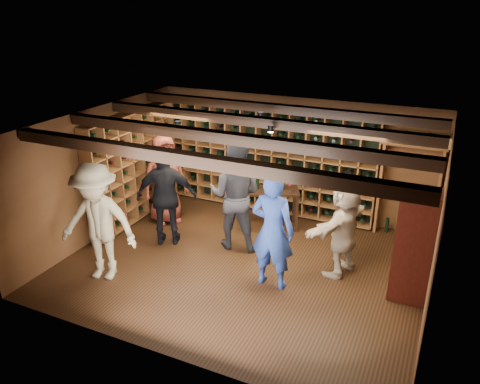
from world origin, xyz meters
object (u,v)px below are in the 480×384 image
at_px(guest_red_floral, 165,179).
at_px(tasting_table, 271,194).
at_px(display_cabinet, 413,248).
at_px(guest_beige, 343,227).
at_px(guest_khaki, 98,222).
at_px(man_grey_suit, 235,195).
at_px(guest_woman_black, 166,197).
at_px(man_blue_shirt, 273,231).

height_order(guest_red_floral, tasting_table, guest_red_floral).
bearing_deg(display_cabinet, tasting_table, 154.00).
xyz_separation_m(guest_beige, tasting_table, (-1.70, 1.10, -0.13)).
height_order(display_cabinet, guest_khaki, guest_khaki).
bearing_deg(man_grey_suit, guest_woman_black, 10.49).
bearing_deg(man_blue_shirt, man_grey_suit, -39.66).
height_order(man_grey_suit, guest_red_floral, man_grey_suit).
distance_m(guest_red_floral, guest_beige, 3.79).
height_order(display_cabinet, man_grey_suit, man_grey_suit).
xyz_separation_m(man_grey_suit, tasting_table, (0.32, 1.00, -0.30)).
relative_size(guest_red_floral, guest_beige, 1.09).
bearing_deg(tasting_table, guest_red_floral, 172.47).
bearing_deg(tasting_table, guest_khaki, -147.79).
height_order(man_blue_shirt, guest_red_floral, man_blue_shirt).
xyz_separation_m(guest_khaki, guest_beige, (3.57, 1.78, -0.14)).
xyz_separation_m(guest_woman_black, guest_khaki, (-0.35, -1.45, 0.05)).
bearing_deg(guest_red_floral, man_grey_suit, -63.03).
height_order(guest_khaki, guest_beige, guest_khaki).
relative_size(guest_red_floral, guest_khaki, 0.93).
bearing_deg(man_blue_shirt, display_cabinet, -162.97).
bearing_deg(guest_khaki, man_blue_shirt, 6.71).
height_order(guest_woman_black, guest_beige, guest_woman_black).
height_order(man_grey_suit, guest_khaki, man_grey_suit).
bearing_deg(guest_red_floral, tasting_table, -34.17).
relative_size(guest_red_floral, guest_woman_black, 0.98).
xyz_separation_m(guest_woman_black, tasting_table, (1.52, 1.43, -0.22)).
bearing_deg(display_cabinet, guest_red_floral, 171.47).
relative_size(guest_beige, tasting_table, 1.41).
bearing_deg(display_cabinet, guest_khaki, -162.12).
xyz_separation_m(guest_red_floral, guest_woman_black, (0.54, -0.79, 0.02)).
bearing_deg(display_cabinet, man_blue_shirt, -164.41).
relative_size(display_cabinet, guest_khaki, 0.88).
height_order(display_cabinet, tasting_table, display_cabinet).
relative_size(man_blue_shirt, man_grey_suit, 0.94).
bearing_deg(guest_beige, man_grey_suit, -74.31).
distance_m(man_blue_shirt, man_grey_suit, 1.44).
height_order(display_cabinet, man_blue_shirt, man_blue_shirt).
bearing_deg(guest_woman_black, man_blue_shirt, 143.04).
bearing_deg(guest_woman_black, guest_beige, 161.55).
xyz_separation_m(guest_woman_black, guest_beige, (3.21, 0.33, -0.09)).
distance_m(guest_khaki, tasting_table, 3.45).
bearing_deg(guest_red_floral, guest_woman_black, -106.94).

